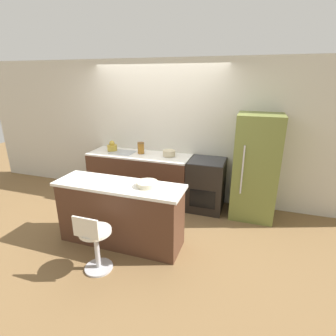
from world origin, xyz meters
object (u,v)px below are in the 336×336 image
(kettle, at_px, (112,147))
(mixing_bowl, at_px, (169,153))
(oven_range, at_px, (206,185))
(stool_chair, at_px, (95,242))
(refrigerator, at_px, (255,167))

(kettle, height_order, mixing_bowl, kettle)
(mixing_bowl, bearing_deg, kettle, 180.00)
(kettle, bearing_deg, mixing_bowl, 0.00)
(mixing_bowl, bearing_deg, oven_range, -3.37)
(stool_chair, distance_m, mixing_bowl, 2.19)
(mixing_bowl, bearing_deg, refrigerator, -1.65)
(refrigerator, height_order, mixing_bowl, refrigerator)
(refrigerator, distance_m, mixing_bowl, 1.52)
(refrigerator, distance_m, stool_chair, 2.74)
(stool_chair, xyz_separation_m, kettle, (-0.92, 2.10, 0.59))
(stool_chair, bearing_deg, kettle, 113.77)
(refrigerator, distance_m, kettle, 2.68)
(oven_range, xyz_separation_m, stool_chair, (-0.96, -2.05, -0.06))
(kettle, distance_m, mixing_bowl, 1.17)
(refrigerator, height_order, stool_chair, refrigerator)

